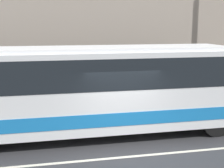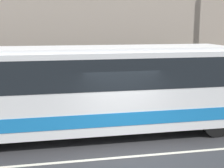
% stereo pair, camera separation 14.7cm
% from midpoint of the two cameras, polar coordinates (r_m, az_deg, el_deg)
% --- Properties ---
extents(ground_plane, '(60.00, 60.00, 0.00)m').
position_cam_midpoint_polar(ground_plane, '(9.80, 2.91, -13.14)').
color(ground_plane, '#2D2D30').
extents(sidewalk, '(60.00, 2.88, 0.17)m').
position_cam_midpoint_polar(sidewalk, '(14.80, -2.55, -4.46)').
color(sidewalk, '#A09E99').
rests_on(sidewalk, ground_plane).
extents(lane_stripe, '(54.00, 0.14, 0.01)m').
position_cam_midpoint_polar(lane_stripe, '(9.79, 2.91, -13.12)').
color(lane_stripe, beige).
rests_on(lane_stripe, ground_plane).
extents(transit_bus, '(12.16, 2.61, 3.20)m').
position_cam_midpoint_polar(transit_bus, '(11.20, -4.73, -0.41)').
color(transit_bus, white).
rests_on(transit_bus, ground_plane).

